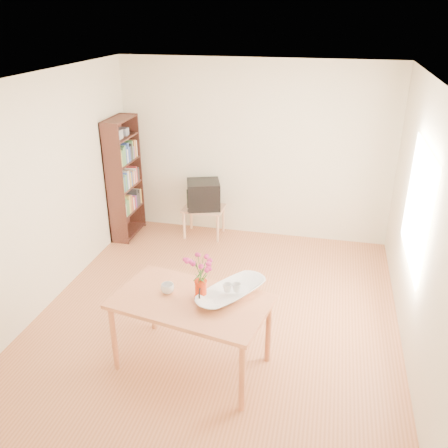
% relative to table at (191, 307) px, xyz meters
% --- Properties ---
extents(room, '(4.50, 4.50, 4.50)m').
position_rel_table_xyz_m(room, '(0.07, 0.88, 0.63)').
color(room, '#A75F3B').
rests_on(room, ground).
extents(table, '(1.55, 1.06, 0.75)m').
position_rel_table_xyz_m(table, '(0.00, 0.00, 0.00)').
color(table, '#BC6740').
rests_on(table, ground).
extents(tv_stand, '(0.60, 0.45, 0.46)m').
position_rel_table_xyz_m(tv_stand, '(-0.66, 2.85, -0.28)').
color(tv_stand, tan).
rests_on(tv_stand, ground).
extents(bookshelf, '(0.28, 0.70, 1.80)m').
position_rel_table_xyz_m(bookshelf, '(-1.80, 2.63, 0.17)').
color(bookshelf, black).
rests_on(bookshelf, ground).
extents(pitcher, '(0.13, 0.21, 0.19)m').
position_rel_table_xyz_m(pitcher, '(0.09, 0.05, 0.17)').
color(pitcher, red).
rests_on(pitcher, table).
extents(flowers, '(0.22, 0.22, 0.31)m').
position_rel_table_xyz_m(flowers, '(0.09, 0.05, 0.41)').
color(flowers, '#B82B72').
rests_on(flowers, pitcher).
extents(mug, '(0.16, 0.16, 0.10)m').
position_rel_table_xyz_m(mug, '(-0.24, 0.06, 0.13)').
color(mug, white).
rests_on(mug, table).
extents(bowl, '(0.69, 0.69, 0.47)m').
position_rel_table_xyz_m(bowl, '(0.35, 0.15, 0.32)').
color(bowl, white).
rests_on(bowl, table).
extents(teacup_a, '(0.09, 0.09, 0.07)m').
position_rel_table_xyz_m(teacup_a, '(0.31, 0.15, 0.27)').
color(teacup_a, white).
rests_on(teacup_a, bowl).
extents(teacup_b, '(0.09, 0.09, 0.07)m').
position_rel_table_xyz_m(teacup_b, '(0.39, 0.17, 0.27)').
color(teacup_b, white).
rests_on(teacup_b, bowl).
extents(television, '(0.59, 0.57, 0.41)m').
position_rel_table_xyz_m(television, '(-0.66, 2.86, 0.00)').
color(television, black).
rests_on(television, tv_stand).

